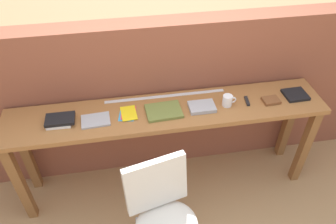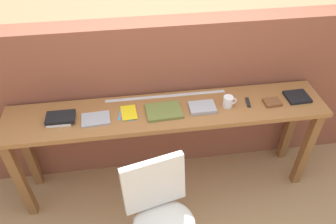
{
  "view_description": "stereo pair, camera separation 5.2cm",
  "coord_description": "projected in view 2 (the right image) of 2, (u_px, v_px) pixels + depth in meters",
  "views": [
    {
      "loc": [
        -0.31,
        -1.6,
        2.51
      ],
      "look_at": [
        0.0,
        0.25,
        0.9
      ],
      "focal_mm": 35.0,
      "sensor_mm": 36.0,
      "label": 1
    },
    {
      "loc": [
        -0.26,
        -1.61,
        2.51
      ],
      "look_at": [
        0.0,
        0.25,
        0.9
      ],
      "focal_mm": 35.0,
      "sensor_mm": 36.0,
      "label": 2
    }
  ],
  "objects": [
    {
      "name": "book_grey_hardcover",
      "position": [
        202.0,
        107.0,
        2.52
      ],
      "size": [
        0.2,
        0.15,
        0.03
      ],
      "primitive_type": "cube",
      "rotation": [
        0.0,
        0.0,
        0.0
      ],
      "color": "#9E9EA3",
      "rests_on": "sideboard"
    },
    {
      "name": "chair_white_moulded",
      "position": [
        160.0,
        212.0,
        2.25
      ],
      "size": [
        0.53,
        0.54,
        0.89
      ],
      "color": "silver",
      "rests_on": "ground"
    },
    {
      "name": "ruler_metal_back_edge",
      "position": [
        166.0,
        96.0,
        2.65
      ],
      "size": [
        0.98,
        0.03,
        0.0
      ],
      "primitive_type": "cube",
      "color": "silver",
      "rests_on": "sideboard"
    },
    {
      "name": "book_stack_leftmost",
      "position": [
        60.0,
        118.0,
        2.41
      ],
      "size": [
        0.21,
        0.15,
        0.05
      ],
      "color": "white",
      "rests_on": "sideboard"
    },
    {
      "name": "brick_wall_back",
      "position": [
        162.0,
        98.0,
        2.88
      ],
      "size": [
        6.0,
        0.2,
        1.45
      ],
      "primitive_type": "cube",
      "color": "brown",
      "rests_on": "ground"
    },
    {
      "name": "magazine_cycling",
      "position": [
        96.0,
        119.0,
        2.43
      ],
      "size": [
        0.22,
        0.16,
        0.02
      ],
      "primitive_type": "cube",
      "rotation": [
        0.0,
        0.0,
        0.05
      ],
      "color": "#9E9EA3",
      "rests_on": "sideboard"
    },
    {
      "name": "book_open_centre",
      "position": [
        164.0,
        111.0,
        2.49
      ],
      "size": [
        0.28,
        0.21,
        0.02
      ],
      "primitive_type": "cube",
      "rotation": [
        0.0,
        0.0,
        0.05
      ],
      "color": "olive",
      "rests_on": "sideboard"
    },
    {
      "name": "sideboard",
      "position": [
        167.0,
        123.0,
        2.61
      ],
      "size": [
        2.5,
        0.44,
        0.88
      ],
      "color": "#996033",
      "rests_on": "ground"
    },
    {
      "name": "book_repair_rightmost",
      "position": [
        297.0,
        97.0,
        2.63
      ],
      "size": [
        0.19,
        0.17,
        0.02
      ],
      "primitive_type": "cube",
      "rotation": [
        0.0,
        0.0,
        0.03
      ],
      "color": "black",
      "rests_on": "sideboard"
    },
    {
      "name": "leather_journal_brown",
      "position": [
        272.0,
        102.0,
        2.57
      ],
      "size": [
        0.14,
        0.11,
        0.02
      ],
      "primitive_type": "cube",
      "rotation": [
        0.0,
        0.0,
        0.05
      ],
      "color": "brown",
      "rests_on": "sideboard"
    },
    {
      "name": "ground_plane",
      "position": [
        172.0,
        208.0,
        2.87
      ],
      "size": [
        40.0,
        40.0,
        0.0
      ],
      "primitive_type": "plane",
      "color": "tan"
    },
    {
      "name": "mug",
      "position": [
        228.0,
        102.0,
        2.53
      ],
      "size": [
        0.11,
        0.08,
        0.09
      ],
      "color": "white",
      "rests_on": "sideboard"
    },
    {
      "name": "pamphlet_pile_colourful",
      "position": [
        128.0,
        113.0,
        2.49
      ],
      "size": [
        0.15,
        0.18,
        0.01
      ],
      "color": "#3399D8",
      "rests_on": "sideboard"
    },
    {
      "name": "multitool_folded",
      "position": [
        248.0,
        102.0,
        2.58
      ],
      "size": [
        0.04,
        0.11,
        0.02
      ],
      "primitive_type": "cube",
      "rotation": [
        0.0,
        0.0,
        -0.14
      ],
      "color": "black",
      "rests_on": "sideboard"
    }
  ]
}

